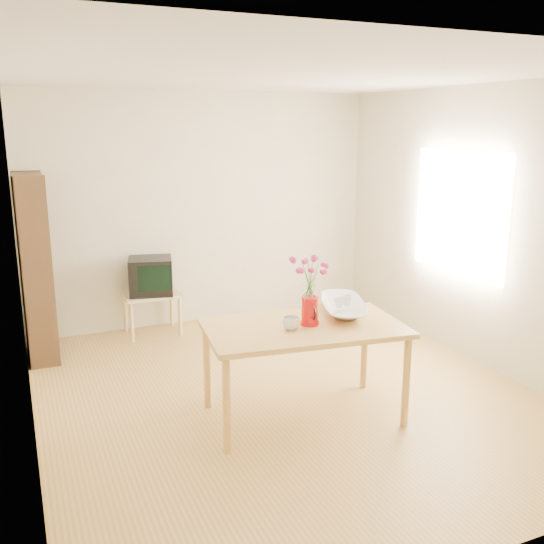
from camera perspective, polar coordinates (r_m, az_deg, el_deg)
name	(u,v)px	position (r m, az deg, el deg)	size (l,w,h in m)	color
room	(290,243)	(4.89, 1.69, 2.72)	(4.50, 4.50, 4.50)	#AC823D
table	(304,335)	(4.64, 3.01, -5.92)	(1.59, 1.03, 0.75)	#C38F42
tv_stand	(152,300)	(6.70, -11.25, -2.59)	(0.60, 0.45, 0.46)	#D9BE7A
bookshelf	(36,274)	(6.25, -21.32, -0.15)	(0.28, 0.70, 1.80)	#321F10
pitcher	(310,312)	(4.61, 3.57, -3.77)	(0.14, 0.22, 0.22)	red
flowers	(310,276)	(4.53, 3.63, -0.35)	(0.25, 0.25, 0.35)	#E23595
mug	(291,323)	(4.50, 1.78, -4.85)	(0.13, 0.13, 0.10)	white
bowl	(344,283)	(4.91, 6.76, -1.03)	(0.51, 0.51, 0.48)	white
teacup_a	(339,289)	(4.90, 6.34, -1.62)	(0.07, 0.07, 0.07)	white
teacup_b	(347,287)	(4.96, 7.08, -1.43)	(0.08, 0.08, 0.07)	white
television	(150,275)	(6.65, -11.38, -0.29)	(0.53, 0.51, 0.39)	black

